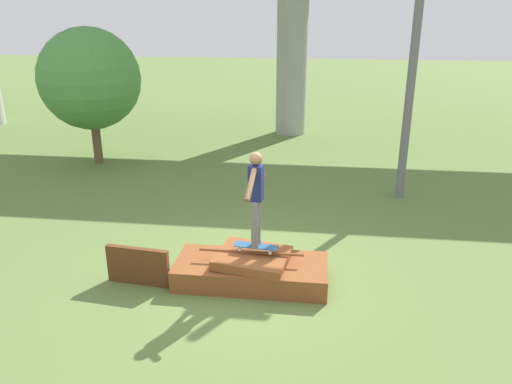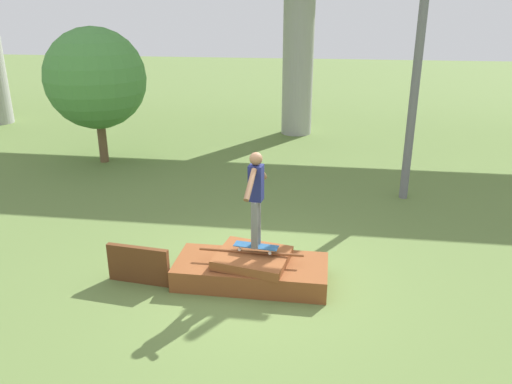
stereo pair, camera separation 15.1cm
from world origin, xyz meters
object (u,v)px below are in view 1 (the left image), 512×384
(tree_behind_left, at_px, (90,79))
(skater, at_px, (256,193))
(skateboard, at_px, (256,246))
(utility_pole, at_px, (413,59))

(tree_behind_left, bearing_deg, skater, -48.52)
(skateboard, height_order, skater, skater)
(skater, bearing_deg, tree_behind_left, 131.48)
(utility_pole, bearing_deg, skater, -123.91)
(skater, distance_m, tree_behind_left, 8.51)
(utility_pole, bearing_deg, tree_behind_left, 167.99)
(skater, xyz_separation_m, utility_pole, (3.03, 4.51, 1.71))
(skater, distance_m, utility_pole, 5.69)
(skateboard, bearing_deg, utility_pole, 56.09)
(utility_pole, xyz_separation_m, tree_behind_left, (-8.64, 1.84, -0.83))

